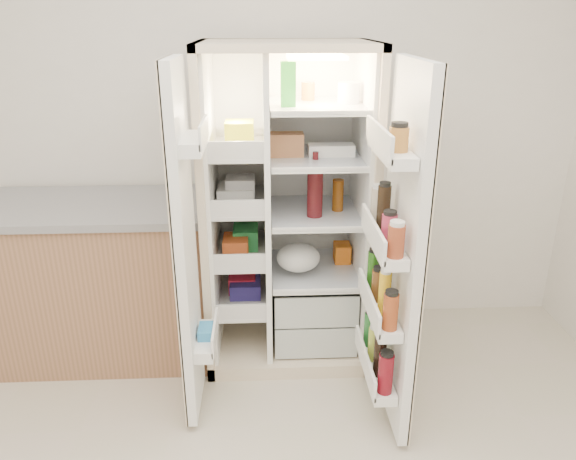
{
  "coord_description": "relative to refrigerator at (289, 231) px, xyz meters",
  "views": [
    {
      "loc": [
        0.03,
        -1.3,
        1.91
      ],
      "look_at": [
        0.16,
        1.25,
        0.91
      ],
      "focal_mm": 34.0,
      "sensor_mm": 36.0,
      "label": 1
    }
  ],
  "objects": [
    {
      "name": "fridge_door",
      "position": [
        0.47,
        -0.7,
        0.12
      ],
      "size": [
        0.17,
        0.58,
        1.72
      ],
      "color": "white",
      "rests_on": "floor"
    },
    {
      "name": "kitchen_counter",
      "position": [
        -1.11,
        -0.03,
        -0.27
      ],
      "size": [
        1.3,
        0.69,
        0.94
      ],
      "color": "#9B6C4D",
      "rests_on": "floor"
    },
    {
      "name": "freezer_door",
      "position": [
        -0.51,
        -0.6,
        0.15
      ],
      "size": [
        0.15,
        0.4,
        1.72
      ],
      "color": "white",
      "rests_on": "floor"
    },
    {
      "name": "refrigerator",
      "position": [
        0.0,
        0.0,
        0.0
      ],
      "size": [
        0.92,
        0.7,
        1.8
      ],
      "color": "beige",
      "rests_on": "floor"
    },
    {
      "name": "wall_back",
      "position": [
        -0.19,
        0.35,
        0.6
      ],
      "size": [
        4.0,
        0.02,
        2.7
      ],
      "primitive_type": "cube",
      "color": "white",
      "rests_on": "floor"
    }
  ]
}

